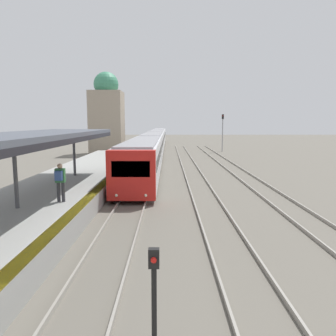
# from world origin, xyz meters

# --- Properties ---
(platform_canopy) EXTENTS (4.00, 20.43, 2.94)m
(platform_canopy) POSITION_xyz_m (-4.07, 12.36, 3.74)
(platform_canopy) COLOR #4C515B
(platform_canopy) RESTS_ON station_platform
(person_on_platform) EXTENTS (0.40, 0.40, 1.66)m
(person_on_platform) POSITION_xyz_m (-2.69, 13.35, 1.91)
(person_on_platform) COLOR #2D2D33
(person_on_platform) RESTS_ON station_platform
(train_near) EXTENTS (2.56, 64.26, 3.01)m
(train_near) POSITION_xyz_m (0.00, 48.36, 1.67)
(train_near) COLOR red
(train_near) RESTS_ON ground_plane
(signal_post_near) EXTENTS (0.20, 0.21, 2.05)m
(signal_post_near) POSITION_xyz_m (1.66, 5.24, 1.26)
(signal_post_near) COLOR black
(signal_post_near) RESTS_ON ground_plane
(signal_mast_far) EXTENTS (0.28, 0.29, 5.55)m
(signal_mast_far) POSITION_xyz_m (10.04, 48.60, 3.45)
(signal_mast_far) COLOR gray
(signal_mast_far) RESTS_ON ground_plane
(distant_domed_building) EXTENTS (4.37, 4.37, 11.17)m
(distant_domed_building) POSITION_xyz_m (-6.52, 45.28, 5.26)
(distant_domed_building) COLOR gray
(distant_domed_building) RESTS_ON ground_plane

